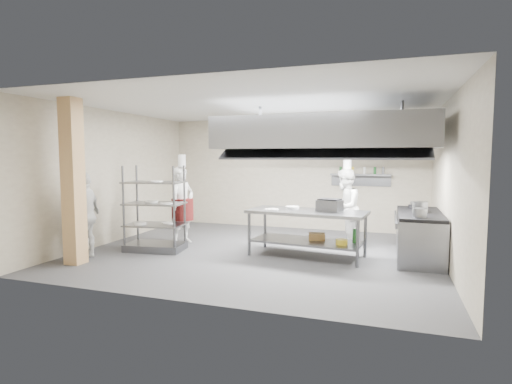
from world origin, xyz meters
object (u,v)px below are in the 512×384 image
(island, at_px, (307,233))
(griddle, at_px, (330,206))
(cooking_range, at_px, (419,237))
(chef_plating, at_px, (85,215))
(chef_line, at_px, (345,208))
(pass_rack, at_px, (155,208))
(chef_head, at_px, (182,205))
(stockpot, at_px, (420,207))

(island, xyz_separation_m, griddle, (0.44, 0.04, 0.56))
(cooking_range, xyz_separation_m, chef_plating, (-6.08, -2.01, 0.41))
(island, bearing_deg, cooking_range, 20.09)
(chef_line, bearing_deg, chef_plating, -54.15)
(pass_rack, bearing_deg, chef_line, 16.11)
(chef_line, bearing_deg, chef_head, -70.20)
(pass_rack, relative_size, cooking_range, 0.89)
(island, distance_m, chef_head, 2.94)
(pass_rack, distance_m, chef_plating, 1.34)
(chef_head, distance_m, chef_line, 3.61)
(griddle, bearing_deg, island, -160.61)
(cooking_range, xyz_separation_m, chef_head, (-4.98, -0.23, 0.45))
(chef_line, height_order, chef_plating, chef_line)
(chef_line, xyz_separation_m, stockpot, (1.48, -0.58, 0.15))
(cooking_range, relative_size, chef_line, 1.18)
(cooking_range, relative_size, griddle, 4.53)
(chef_line, bearing_deg, stockpot, 74.40)
(chef_head, bearing_deg, chef_plating, 165.24)
(island, distance_m, cooking_range, 2.14)
(pass_rack, height_order, cooking_range, pass_rack)
(pass_rack, bearing_deg, stockpot, 3.67)
(cooking_range, bearing_deg, stockpot, 87.83)
(island, xyz_separation_m, cooking_range, (2.08, 0.52, -0.04))
(cooking_range, height_order, griddle, griddle)
(cooking_range, bearing_deg, chef_line, 156.59)
(pass_rack, xyz_separation_m, chef_plating, (-0.90, -0.99, -0.05))
(island, bearing_deg, pass_rack, -164.71)
(pass_rack, relative_size, chef_head, 1.02)
(chef_plating, height_order, griddle, chef_plating)
(chef_plating, distance_m, stockpot, 6.43)
(cooking_range, xyz_separation_m, chef_line, (-1.48, 0.64, 0.43))
(chef_plating, bearing_deg, chef_line, 104.60)
(griddle, height_order, stockpot, griddle)
(chef_plating, bearing_deg, chef_head, 132.99)
(cooking_range, distance_m, chef_plating, 6.42)
(chef_line, distance_m, griddle, 1.15)
(griddle, distance_m, stockpot, 1.73)
(island, xyz_separation_m, pass_rack, (-3.10, -0.51, 0.43))
(pass_rack, bearing_deg, chef_plating, -140.60)
(pass_rack, xyz_separation_m, cooking_range, (5.18, 1.03, -0.47))
(chef_line, relative_size, chef_plating, 1.02)
(cooking_range, relative_size, chef_plating, 1.20)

